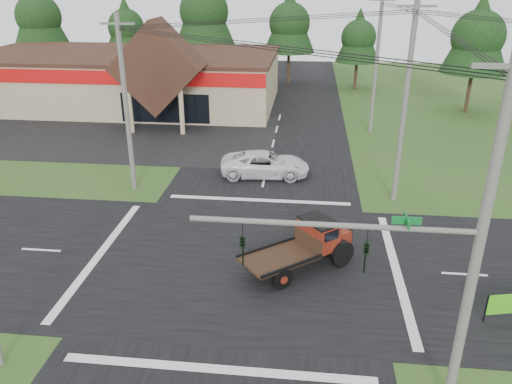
# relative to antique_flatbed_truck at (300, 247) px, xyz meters

# --- Properties ---
(ground) EXTENTS (120.00, 120.00, 0.00)m
(ground) POSITION_rel_antique_flatbed_truck_xyz_m (-2.58, 0.29, -1.12)
(ground) COLOR #2A4C1B
(ground) RESTS_ON ground
(road_ns) EXTENTS (12.00, 120.00, 0.02)m
(road_ns) POSITION_rel_antique_flatbed_truck_xyz_m (-2.58, 0.29, -1.11)
(road_ns) COLOR black
(road_ns) RESTS_ON ground
(road_ew) EXTENTS (120.00, 12.00, 0.02)m
(road_ew) POSITION_rel_antique_flatbed_truck_xyz_m (-2.58, 0.29, -1.11)
(road_ew) COLOR black
(road_ew) RESTS_ON ground
(parking_apron) EXTENTS (28.00, 14.00, 0.02)m
(parking_apron) POSITION_rel_antique_flatbed_truck_xyz_m (-16.58, 19.29, -1.10)
(parking_apron) COLOR black
(parking_apron) RESTS_ON ground
(cvs_building) EXTENTS (30.40, 18.20, 9.19)m
(cvs_building) POSITION_rel_antique_flatbed_truck_xyz_m (-18.28, 29.86, 1.66)
(cvs_building) COLOR tan
(cvs_building) RESTS_ON ground
(traffic_signal_mast) EXTENTS (8.12, 0.24, 7.00)m
(traffic_signal_mast) POSITION_rel_antique_flatbed_truck_xyz_m (3.24, -7.21, 3.31)
(traffic_signal_mast) COLOR #595651
(traffic_signal_mast) RESTS_ON ground
(utility_pole_nr) EXTENTS (2.00, 0.30, 11.00)m
(utility_pole_nr) POSITION_rel_antique_flatbed_truck_xyz_m (4.92, -7.21, 4.52)
(utility_pole_nr) COLOR #595651
(utility_pole_nr) RESTS_ON ground
(utility_pole_nw) EXTENTS (2.00, 0.30, 10.50)m
(utility_pole_nw) POSITION_rel_antique_flatbed_truck_xyz_m (-10.58, 8.29, 4.27)
(utility_pole_nw) COLOR #595651
(utility_pole_nw) RESTS_ON ground
(utility_pole_ne) EXTENTS (2.00, 0.30, 11.50)m
(utility_pole_ne) POSITION_rel_antique_flatbed_truck_xyz_m (5.42, 8.29, 4.77)
(utility_pole_ne) COLOR #595651
(utility_pole_ne) RESTS_ON ground
(utility_pole_n) EXTENTS (2.00, 0.30, 11.20)m
(utility_pole_n) POSITION_rel_antique_flatbed_truck_xyz_m (5.42, 22.29, 4.62)
(utility_pole_n) COLOR #595651
(utility_pole_n) RESTS_ON ground
(tree_row_a) EXTENTS (6.72, 6.72, 12.12)m
(tree_row_a) POSITION_rel_antique_flatbed_truck_xyz_m (-32.58, 40.29, 6.93)
(tree_row_a) COLOR #332316
(tree_row_a) RESTS_ON ground
(tree_row_b) EXTENTS (5.60, 5.60, 10.10)m
(tree_row_b) POSITION_rel_antique_flatbed_truck_xyz_m (-22.58, 42.29, 5.58)
(tree_row_b) COLOR #332316
(tree_row_b) RESTS_ON ground
(tree_row_c) EXTENTS (7.28, 7.28, 13.13)m
(tree_row_c) POSITION_rel_antique_flatbed_truck_xyz_m (-12.58, 41.29, 7.60)
(tree_row_c) COLOR #332316
(tree_row_c) RESTS_ON ground
(tree_row_d) EXTENTS (6.16, 6.16, 11.11)m
(tree_row_d) POSITION_rel_antique_flatbed_truck_xyz_m (-2.58, 42.29, 6.26)
(tree_row_d) COLOR #332316
(tree_row_d) RESTS_ON ground
(tree_row_e) EXTENTS (5.04, 5.04, 9.09)m
(tree_row_e) POSITION_rel_antique_flatbed_truck_xyz_m (5.42, 40.29, 4.91)
(tree_row_e) COLOR #332316
(tree_row_e) RESTS_ON ground
(tree_side_ne) EXTENTS (6.16, 6.16, 11.11)m
(tree_side_ne) POSITION_rel_antique_flatbed_truck_xyz_m (15.42, 30.29, 6.26)
(tree_side_ne) COLOR #332316
(tree_side_ne) RESTS_ON ground
(antique_flatbed_truck) EXTENTS (5.45, 4.96, 2.24)m
(antique_flatbed_truck) POSITION_rel_antique_flatbed_truck_xyz_m (0.00, 0.00, 0.00)
(antique_flatbed_truck) COLOR #530D0B
(antique_flatbed_truck) RESTS_ON ground
(white_pickup) EXTENTS (6.00, 3.05, 1.62)m
(white_pickup) POSITION_rel_antique_flatbed_truck_xyz_m (-2.59, 11.37, -0.31)
(white_pickup) COLOR white
(white_pickup) RESTS_ON ground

